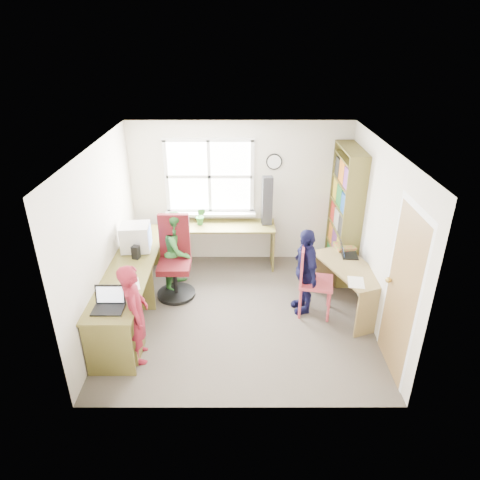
{
  "coord_description": "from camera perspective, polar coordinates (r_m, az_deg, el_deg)",
  "views": [
    {
      "loc": [
        -0.0,
        -5.03,
        3.65
      ],
      "look_at": [
        0.0,
        0.25,
        1.05
      ],
      "focal_mm": 32.0,
      "sensor_mm": 36.0,
      "label": 1
    }
  ],
  "objects": [
    {
      "name": "game_box",
      "position": [
        6.59,
        13.78,
        -0.85
      ],
      "size": [
        0.31,
        0.31,
        0.06
      ],
      "rotation": [
        0.0,
        0.0,
        0.14
      ],
      "color": "red",
      "rests_on": "right_desk"
    },
    {
      "name": "paper_a",
      "position": [
        5.61,
        -14.34,
        -5.79
      ],
      "size": [
        0.29,
        0.35,
        0.0
      ],
      "rotation": [
        0.0,
        0.0,
        0.3
      ],
      "color": "white",
      "rests_on": "l_desk"
    },
    {
      "name": "laptop_right",
      "position": [
        6.39,
        13.98,
        -1.54
      ],
      "size": [
        0.28,
        0.33,
        0.21
      ],
      "rotation": [
        0.0,
        0.0,
        1.49
      ],
      "color": "black",
      "rests_on": "right_desk"
    },
    {
      "name": "paper_b",
      "position": [
        5.77,
        15.21,
        -5.46
      ],
      "size": [
        0.25,
        0.32,
        0.0
      ],
      "rotation": [
        0.0,
        0.0,
        -0.17
      ],
      "color": "white",
      "rests_on": "right_desk"
    },
    {
      "name": "l_desk",
      "position": [
        5.87,
        -12.98,
        -7.54
      ],
      "size": [
        2.38,
        2.95,
        0.75
      ],
      "color": "brown",
      "rests_on": "ground"
    },
    {
      "name": "room",
      "position": [
        5.67,
        0.11,
        0.83
      ],
      "size": [
        3.64,
        3.44,
        2.44
      ],
      "color": "#463F37",
      "rests_on": "ground"
    },
    {
      "name": "swivel_chair",
      "position": [
        6.46,
        -8.67,
        -2.91
      ],
      "size": [
        0.59,
        0.59,
        1.25
      ],
      "rotation": [
        0.0,
        0.0,
        0.01
      ],
      "color": "black",
      "rests_on": "ground"
    },
    {
      "name": "speaker_a",
      "position": [
        6.18,
        -13.72,
        -1.6
      ],
      "size": [
        0.12,
        0.12,
        0.19
      ],
      "rotation": [
        0.0,
        0.0,
        -0.28
      ],
      "color": "black",
      "rests_on": "l_desk"
    },
    {
      "name": "potted_plant",
      "position": [
        7.05,
        -5.26,
        3.17
      ],
      "size": [
        0.2,
        0.18,
        0.31
      ],
      "primitive_type": "imported",
      "rotation": [
        0.0,
        0.0,
        -0.32
      ],
      "color": "#2D722E",
      "rests_on": "l_desk"
    },
    {
      "name": "person_navy",
      "position": [
        6.04,
        8.66,
        -4.08
      ],
      "size": [
        0.44,
        0.79,
        1.27
      ],
      "primitive_type": "imported",
      "rotation": [
        0.0,
        0.0,
        -1.39
      ],
      "color": "#13133C",
      "rests_on": "ground"
    },
    {
      "name": "speaker_b",
      "position": [
        6.69,
        -12.95,
        0.66
      ],
      "size": [
        0.11,
        0.11,
        0.17
      ],
      "rotation": [
        0.0,
        0.0,
        0.31
      ],
      "color": "black",
      "rests_on": "l_desk"
    },
    {
      "name": "person_red",
      "position": [
        5.25,
        -13.8,
        -9.51
      ],
      "size": [
        0.41,
        0.53,
        1.3
      ],
      "primitive_type": "imported",
      "rotation": [
        0.0,
        0.0,
        1.8
      ],
      "color": "maroon",
      "rests_on": "ground"
    },
    {
      "name": "person_green",
      "position": [
        6.6,
        -8.25,
        -1.33
      ],
      "size": [
        0.62,
        0.71,
        1.25
      ],
      "primitive_type": "imported",
      "rotation": [
        0.0,
        0.0,
        1.3
      ],
      "color": "#327830",
      "rests_on": "ground"
    },
    {
      "name": "right_desk",
      "position": [
        6.22,
        14.34,
        -4.99
      ],
      "size": [
        0.96,
        1.35,
        0.71
      ],
      "rotation": [
        0.0,
        0.0,
        0.36
      ],
      "color": "olive",
      "rests_on": "ground"
    },
    {
      "name": "crt_monitor",
      "position": [
        6.36,
        -13.73,
        0.33
      ],
      "size": [
        0.44,
        0.4,
        0.4
      ],
      "rotation": [
        0.0,
        0.0,
        0.08
      ],
      "color": "silver",
      "rests_on": "l_desk"
    },
    {
      "name": "wooden_chair",
      "position": [
        6.03,
        9.41,
        -4.92
      ],
      "size": [
        0.53,
        0.53,
        1.05
      ],
      "rotation": [
        0.0,
        0.0,
        -0.2
      ],
      "color": "#C4414C",
      "rests_on": "ground"
    },
    {
      "name": "cd_tower",
      "position": [
        6.97,
        3.63,
        5.23
      ],
      "size": [
        0.18,
        0.16,
        0.82
      ],
      "rotation": [
        0.0,
        0.0,
        0.12
      ],
      "color": "black",
      "rests_on": "l_desk"
    },
    {
      "name": "bookshelf",
      "position": [
        6.96,
        13.74,
        3.06
      ],
      "size": [
        0.3,
        1.02,
        2.1
      ],
      "color": "brown",
      "rests_on": "ground"
    },
    {
      "name": "laptop_left",
      "position": [
        5.23,
        -17.05,
        -8.05
      ],
      "size": [
        0.36,
        0.3,
        0.24
      ],
      "rotation": [
        0.0,
        0.0,
        -0.0
      ],
      "color": "black",
      "rests_on": "l_desk"
    }
  ]
}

